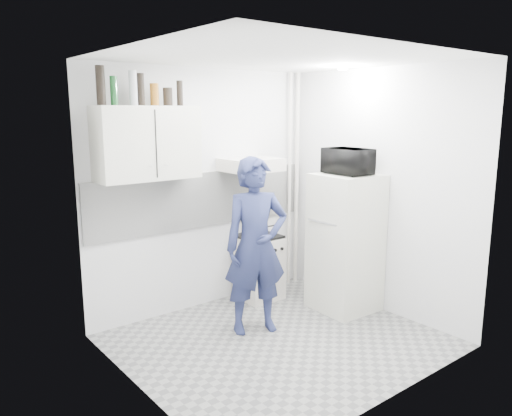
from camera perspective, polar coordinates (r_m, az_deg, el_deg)
floor at (r=4.92m, az=2.64°, el=-14.93°), size 2.80×2.80×0.00m
ceiling at (r=4.44m, az=2.95°, el=16.81°), size 2.80×2.80×0.00m
wall_back at (r=5.49m, az=-5.87°, el=2.05°), size 2.80×0.00×2.80m
wall_left at (r=3.75m, az=-13.53°, el=-2.43°), size 0.00×2.60×2.60m
wall_right at (r=5.51m, az=13.78°, el=1.83°), size 0.00×2.60×2.60m
person at (r=4.85m, az=-0.01°, el=-4.36°), size 0.73×0.61×1.73m
stove at (r=5.82m, az=0.29°, el=-6.84°), size 0.45×0.45×0.73m
fridge at (r=5.51m, az=10.17°, el=-3.92°), size 0.65×0.65×1.49m
stove_top at (r=5.72m, az=0.30°, el=-3.24°), size 0.44×0.44×0.03m
saucepan at (r=5.74m, az=0.53°, el=-2.57°), size 0.17×0.17×0.09m
microwave at (r=5.35m, az=10.49°, el=5.26°), size 0.51×0.36×0.27m
bottle_a at (r=4.73m, az=-17.34°, el=13.22°), size 0.08×0.08×0.34m
bottle_b at (r=4.77m, az=-15.93°, el=12.76°), size 0.07×0.07×0.26m
bottle_c at (r=4.85m, az=-13.86°, el=13.16°), size 0.08×0.08×0.31m
bottle_d at (r=4.88m, az=-13.03°, el=13.06°), size 0.07×0.07×0.30m
canister_a at (r=4.94m, az=-11.53°, el=12.59°), size 0.08×0.08×0.21m
canister_b at (r=5.01m, az=-10.05°, el=12.41°), size 0.09×0.09×0.17m
bottle_e at (r=5.08m, az=-8.71°, el=12.83°), size 0.06×0.06×0.24m
upper_cabinet at (r=4.91m, az=-12.31°, el=7.26°), size 1.00×0.35×0.70m
range_hood at (r=5.51m, az=-0.56°, el=4.98°), size 0.60×0.50×0.14m
backsplash at (r=5.49m, az=-5.77°, el=1.00°), size 2.74×0.03×0.60m
pipe_a at (r=6.22m, az=4.66°, el=3.13°), size 0.05×0.05×2.60m
pipe_b at (r=6.14m, az=3.85°, el=3.04°), size 0.04×0.04×2.60m
ceiling_spot_fixture at (r=5.28m, az=9.90°, el=15.42°), size 0.10×0.10×0.02m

